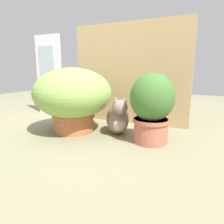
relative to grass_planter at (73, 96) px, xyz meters
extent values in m
plane|color=gray|center=(0.21, -0.08, -0.29)|extent=(6.00, 6.00, 0.00)
cube|color=tan|center=(0.29, 0.46, 0.16)|extent=(1.08, 0.03, 0.90)
cube|color=white|center=(-0.64, 0.46, 0.14)|extent=(0.31, 0.04, 0.85)
cube|color=silver|center=(-0.64, 0.43, 0.18)|extent=(0.20, 0.01, 0.54)
cylinder|color=#B8653D|center=(0.00, 0.00, -0.21)|extent=(0.31, 0.31, 0.14)
cylinder|color=#BB6335|center=(0.00, 0.00, -0.15)|extent=(0.33, 0.33, 0.02)
ellipsoid|color=#88AF51|center=(0.00, 0.00, 0.02)|extent=(0.60, 0.60, 0.39)
cylinder|color=#B7644D|center=(0.62, 0.01, -0.20)|extent=(0.23, 0.23, 0.17)
cylinder|color=#BB6349|center=(0.62, 0.01, -0.13)|extent=(0.24, 0.24, 0.02)
ellipsoid|color=#3F6C2C|center=(0.62, 0.01, 0.02)|extent=(0.29, 0.29, 0.32)
ellipsoid|color=gray|center=(0.33, 0.11, -0.18)|extent=(0.28, 0.31, 0.22)
ellipsoid|color=#BAA796|center=(0.39, 0.03, -0.19)|extent=(0.12, 0.11, 0.11)
sphere|color=gray|center=(0.39, 0.01, -0.06)|extent=(0.15, 0.15, 0.11)
cone|color=gray|center=(0.42, 0.03, 0.00)|extent=(0.05, 0.05, 0.04)
cone|color=gray|center=(0.37, 0.00, 0.00)|extent=(0.05, 0.05, 0.04)
cylinder|color=gray|center=(0.31, 0.23, -0.26)|extent=(0.13, 0.17, 0.07)
cylinder|color=silver|center=(0.01, -0.13, -0.24)|extent=(0.04, 0.04, 0.10)
cone|color=pink|center=(0.01, -0.13, -0.17)|extent=(0.08, 0.08, 0.04)
camera|label=1|loc=(0.94, -1.29, 0.21)|focal=32.31mm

